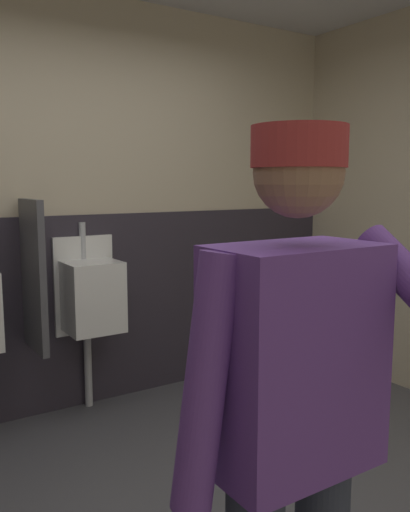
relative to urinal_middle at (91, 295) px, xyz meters
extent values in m
cube|color=beige|center=(-0.10, 0.22, 0.57)|extent=(4.94, 0.12, 2.70)
cube|color=#2D2833|center=(-0.10, 0.14, -0.13)|extent=(4.34, 0.03, 1.29)
cube|color=white|center=(0.00, 0.13, 0.05)|extent=(0.40, 0.05, 0.65)
cube|color=white|center=(0.00, -0.04, 0.00)|extent=(0.34, 0.30, 0.45)
cylinder|color=#B7BABF|center=(0.00, 0.12, 0.34)|extent=(0.04, 0.04, 0.24)
cylinder|color=#B7BABF|center=(0.00, 0.09, -0.50)|extent=(0.05, 0.05, 0.55)
cube|color=#4C4C51|center=(-0.38, -0.07, 0.17)|extent=(0.04, 0.40, 0.90)
cube|color=#60388C|center=(-0.38, -2.32, 0.31)|extent=(0.41, 0.24, 0.54)
cylinder|color=#60388C|center=(-0.63, -2.32, 0.30)|extent=(0.17, 0.09, 0.56)
sphere|color=#8C664C|center=(-0.38, -2.32, 0.74)|extent=(0.21, 0.21, 0.21)
cylinder|color=maroon|center=(-0.38, -2.32, 0.80)|extent=(0.22, 0.22, 0.09)
camera|label=1|loc=(-1.21, -3.22, 0.72)|focal=37.48mm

